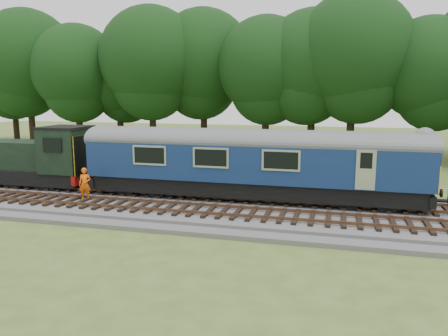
# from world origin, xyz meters

# --- Properties ---
(ground) EXTENTS (120.00, 120.00, 0.00)m
(ground) POSITION_xyz_m (0.00, 0.00, 0.00)
(ground) COLOR #4B5E22
(ground) RESTS_ON ground
(ballast) EXTENTS (70.00, 7.00, 0.35)m
(ballast) POSITION_xyz_m (0.00, 0.00, 0.17)
(ballast) COLOR #4C4C4F
(ballast) RESTS_ON ground
(track_north) EXTENTS (67.20, 2.40, 0.21)m
(track_north) POSITION_xyz_m (0.00, 1.40, 0.42)
(track_north) COLOR black
(track_north) RESTS_ON ballast
(track_south) EXTENTS (67.20, 2.40, 0.21)m
(track_south) POSITION_xyz_m (0.00, -1.60, 0.42)
(track_south) COLOR black
(track_south) RESTS_ON ballast
(fence) EXTENTS (64.00, 0.12, 1.00)m
(fence) POSITION_xyz_m (0.00, 4.50, 0.00)
(fence) COLOR #6B6054
(fence) RESTS_ON ground
(tree_line) EXTENTS (70.00, 8.00, 18.00)m
(tree_line) POSITION_xyz_m (0.00, 22.00, 0.00)
(tree_line) COLOR black
(tree_line) RESTS_ON ground
(dmu_railcar) EXTENTS (18.05, 2.86, 3.88)m
(dmu_railcar) POSITION_xyz_m (3.52, 1.40, 2.61)
(dmu_railcar) COLOR black
(dmu_railcar) RESTS_ON ground
(shunter_loco) EXTENTS (8.91, 2.60, 3.38)m
(shunter_loco) POSITION_xyz_m (-10.40, 1.40, 1.97)
(shunter_loco) COLOR black
(shunter_loco) RESTS_ON ground
(worker) EXTENTS (0.73, 0.57, 1.76)m
(worker) POSITION_xyz_m (-5.00, -1.06, 1.23)
(worker) COLOR #F05D0C
(worker) RESTS_ON ballast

